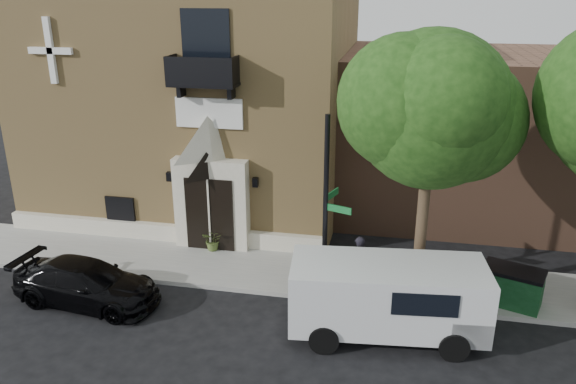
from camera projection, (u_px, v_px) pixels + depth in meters
The scene contains 12 objects.
ground at pixel (217, 290), 17.34m from camera, with size 120.00×120.00×0.00m, color black.
sidewalk at pixel (260, 269), 18.51m from camera, with size 42.00×3.00×0.15m, color gray.
church at pixel (203, 92), 23.61m from camera, with size 12.20×11.01×9.30m.
neighbour_building at pixel (572, 137), 22.30m from camera, with size 18.00×8.00×6.40m, color brown.
street_tree_left at pixel (433, 109), 14.52m from camera, with size 4.97×4.38×7.77m.
black_sedan at pixel (87, 283), 16.48m from camera, with size 1.80×4.42×1.28m, color black.
cargo_van at pixel (395, 297), 14.76m from camera, with size 5.29×2.59×2.08m.
street_sign at pixel (326, 209), 15.92m from camera, with size 0.84×1.04×5.48m.
fire_hydrant at pixel (375, 288), 16.46m from camera, with size 0.44×0.35×0.78m.
dumpster at pixel (512, 286), 16.19m from camera, with size 1.91×1.47×1.10m.
planter at pixel (213, 240), 19.54m from camera, with size 0.71×0.61×0.78m, color #50642C.
pedestrian_near at pixel (358, 263), 16.86m from camera, with size 0.64×0.42×1.75m, color black.
Camera 1 is at (5.16, -14.49, 8.87)m, focal length 35.00 mm.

